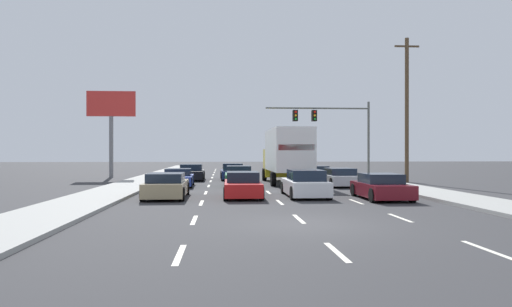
{
  "coord_description": "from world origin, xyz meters",
  "views": [
    {
      "loc": [
        -2.48,
        -13.67,
        2.17
      ],
      "look_at": [
        -0.63,
        11.84,
        2.12
      ],
      "focal_mm": 32.11,
      "sensor_mm": 36.0,
      "label": 1
    }
  ],
  "objects_px": {
    "car_blue": "(178,178)",
    "utility_pole_mid": "(407,108)",
    "car_black": "(192,173)",
    "roadside_billboard": "(111,115)",
    "car_tan": "(166,186)",
    "car_red": "(243,185)",
    "traffic_signal_mast": "(326,121)",
    "car_maroon": "(381,187)",
    "box_truck": "(286,153)",
    "car_green": "(239,177)",
    "car_navy": "(232,172)",
    "car_gray": "(317,173)",
    "car_silver": "(339,178)",
    "car_white": "(305,184)"
  },
  "relations": [
    {
      "from": "car_black",
      "to": "car_maroon",
      "type": "distance_m",
      "value": 18.09
    },
    {
      "from": "car_tan",
      "to": "traffic_signal_mast",
      "type": "distance_m",
      "value": 20.77
    },
    {
      "from": "car_blue",
      "to": "car_gray",
      "type": "relative_size",
      "value": 0.98
    },
    {
      "from": "car_tan",
      "to": "car_red",
      "type": "relative_size",
      "value": 0.99
    },
    {
      "from": "car_blue",
      "to": "roadside_billboard",
      "type": "bearing_deg",
      "value": 121.16
    },
    {
      "from": "box_truck",
      "to": "utility_pole_mid",
      "type": "height_order",
      "value": "utility_pole_mid"
    },
    {
      "from": "car_white",
      "to": "traffic_signal_mast",
      "type": "bearing_deg",
      "value": 73.79
    },
    {
      "from": "car_red",
      "to": "traffic_signal_mast",
      "type": "xyz_separation_m",
      "value": [
        7.89,
        16.55,
        4.31
      ]
    },
    {
      "from": "car_tan",
      "to": "box_truck",
      "type": "height_order",
      "value": "box_truck"
    },
    {
      "from": "car_blue",
      "to": "car_green",
      "type": "distance_m",
      "value": 3.85
    },
    {
      "from": "car_tan",
      "to": "car_green",
      "type": "xyz_separation_m",
      "value": [
        3.7,
        7.2,
        0.03
      ]
    },
    {
      "from": "car_blue",
      "to": "car_red",
      "type": "distance_m",
      "value": 8.14
    },
    {
      "from": "car_red",
      "to": "car_silver",
      "type": "distance_m",
      "value": 9.41
    },
    {
      "from": "car_blue",
      "to": "utility_pole_mid",
      "type": "bearing_deg",
      "value": 9.59
    },
    {
      "from": "car_gray",
      "to": "utility_pole_mid",
      "type": "distance_m",
      "value": 8.5
    },
    {
      "from": "car_white",
      "to": "car_red",
      "type": "bearing_deg",
      "value": 179.52
    },
    {
      "from": "car_red",
      "to": "utility_pole_mid",
      "type": "xyz_separation_m",
      "value": [
        12.33,
        9.92,
        4.81
      ]
    },
    {
      "from": "car_tan",
      "to": "car_green",
      "type": "distance_m",
      "value": 8.1
    },
    {
      "from": "car_black",
      "to": "car_navy",
      "type": "height_order",
      "value": "car_navy"
    },
    {
      "from": "car_red",
      "to": "car_silver",
      "type": "xyz_separation_m",
      "value": [
        6.53,
        6.77,
        -0.02
      ]
    },
    {
      "from": "car_tan",
      "to": "car_maroon",
      "type": "distance_m",
      "value": 10.16
    },
    {
      "from": "traffic_signal_mast",
      "to": "roadside_billboard",
      "type": "relative_size",
      "value": 1.2
    },
    {
      "from": "box_truck",
      "to": "car_blue",
      "type": "bearing_deg",
      "value": -164.26
    },
    {
      "from": "car_black",
      "to": "roadside_billboard",
      "type": "height_order",
      "value": "roadside_billboard"
    },
    {
      "from": "car_silver",
      "to": "car_red",
      "type": "bearing_deg",
      "value": -133.97
    },
    {
      "from": "car_gray",
      "to": "car_blue",
      "type": "bearing_deg",
      "value": -147.57
    },
    {
      "from": "car_silver",
      "to": "car_blue",
      "type": "bearing_deg",
      "value": 177.67
    },
    {
      "from": "car_tan",
      "to": "car_white",
      "type": "height_order",
      "value": "car_white"
    },
    {
      "from": "car_blue",
      "to": "car_red",
      "type": "height_order",
      "value": "car_red"
    },
    {
      "from": "car_green",
      "to": "traffic_signal_mast",
      "type": "bearing_deg",
      "value": 50.49
    },
    {
      "from": "car_green",
      "to": "car_maroon",
      "type": "xyz_separation_m",
      "value": [
        6.38,
        -8.44,
        -0.04
      ]
    },
    {
      "from": "car_tan",
      "to": "car_silver",
      "type": "bearing_deg",
      "value": 34.25
    },
    {
      "from": "car_white",
      "to": "traffic_signal_mast",
      "type": "height_order",
      "value": "traffic_signal_mast"
    },
    {
      "from": "car_maroon",
      "to": "traffic_signal_mast",
      "type": "relative_size",
      "value": 0.45
    },
    {
      "from": "car_tan",
      "to": "car_gray",
      "type": "relative_size",
      "value": 1.04
    },
    {
      "from": "car_blue",
      "to": "car_navy",
      "type": "xyz_separation_m",
      "value": [
        3.6,
        7.16,
        0.07
      ]
    },
    {
      "from": "car_blue",
      "to": "utility_pole_mid",
      "type": "distance_m",
      "value": 17.07
    },
    {
      "from": "car_tan",
      "to": "car_navy",
      "type": "xyz_separation_m",
      "value": [
        3.45,
        14.52,
        0.02
      ]
    },
    {
      "from": "car_green",
      "to": "car_maroon",
      "type": "bearing_deg",
      "value": -52.91
    },
    {
      "from": "car_black",
      "to": "car_tan",
      "type": "relative_size",
      "value": 1.0
    },
    {
      "from": "car_black",
      "to": "car_navy",
      "type": "xyz_separation_m",
      "value": [
        3.2,
        0.57,
        0.02
      ]
    },
    {
      "from": "car_navy",
      "to": "utility_pole_mid",
      "type": "height_order",
      "value": "utility_pole_mid"
    },
    {
      "from": "car_tan",
      "to": "car_red",
      "type": "distance_m",
      "value": 3.66
    },
    {
      "from": "car_gray",
      "to": "traffic_signal_mast",
      "type": "distance_m",
      "value": 5.37
    },
    {
      "from": "car_black",
      "to": "car_navy",
      "type": "bearing_deg",
      "value": 10.17
    },
    {
      "from": "car_green",
      "to": "roadside_billboard",
      "type": "relative_size",
      "value": 0.58
    },
    {
      "from": "car_tan",
      "to": "car_green",
      "type": "height_order",
      "value": "car_green"
    },
    {
      "from": "box_truck",
      "to": "car_gray",
      "type": "bearing_deg",
      "value": 55.78
    },
    {
      "from": "utility_pole_mid",
      "to": "car_green",
      "type": "bearing_deg",
      "value": -166.79
    },
    {
      "from": "car_red",
      "to": "car_black",
      "type": "bearing_deg",
      "value": 103.89
    }
  ]
}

